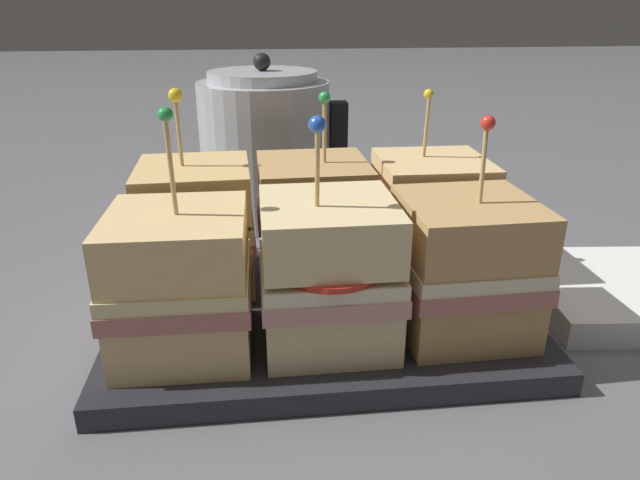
# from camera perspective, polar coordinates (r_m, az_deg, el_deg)

# --- Properties ---
(ground_plane) EXTENTS (6.00, 6.00, 0.00)m
(ground_plane) POSITION_cam_1_polar(r_m,az_deg,el_deg) (0.49, -0.00, -8.06)
(ground_plane) COLOR slate
(serving_platter) EXTENTS (0.33, 0.24, 0.02)m
(serving_platter) POSITION_cam_1_polar(r_m,az_deg,el_deg) (0.49, -0.00, -7.15)
(serving_platter) COLOR #232328
(serving_platter) RESTS_ON ground_plane
(sandwich_front_left) EXTENTS (0.10, 0.10, 0.17)m
(sandwich_front_left) POSITION_cam_1_polar(r_m,az_deg,el_deg) (0.41, -13.72, -4.19)
(sandwich_front_left) COLOR #DBB77A
(sandwich_front_left) RESTS_ON serving_platter
(sandwich_front_center) EXTENTS (0.10, 0.10, 0.17)m
(sandwich_front_center) POSITION_cam_1_polar(r_m,az_deg,el_deg) (0.41, 0.88, -3.30)
(sandwich_front_center) COLOR beige
(sandwich_front_center) RESTS_ON serving_platter
(sandwich_front_right) EXTENTS (0.10, 0.10, 0.16)m
(sandwich_front_right) POSITION_cam_1_polar(r_m,az_deg,el_deg) (0.44, 14.23, -2.58)
(sandwich_front_right) COLOR tan
(sandwich_front_right) RESTS_ON serving_platter
(sandwich_back_left) EXTENTS (0.10, 0.10, 0.17)m
(sandwich_back_left) POSITION_cam_1_polar(r_m,az_deg,el_deg) (0.51, -12.18, 1.42)
(sandwich_back_left) COLOR tan
(sandwich_back_left) RESTS_ON serving_platter
(sandwich_back_center) EXTENTS (0.10, 0.10, 0.17)m
(sandwich_back_center) POSITION_cam_1_polar(r_m,az_deg,el_deg) (0.51, -0.52, 1.98)
(sandwich_back_center) COLOR tan
(sandwich_back_center) RESTS_ON serving_platter
(sandwich_back_right) EXTENTS (0.10, 0.10, 0.17)m
(sandwich_back_right) POSITION_cam_1_polar(r_m,az_deg,el_deg) (0.53, 10.89, 2.29)
(sandwich_back_right) COLOR #DBB77A
(sandwich_back_right) RESTS_ON serving_platter
(kettle_steel) EXTENTS (0.18, 0.16, 0.20)m
(kettle_steel) POSITION_cam_1_polar(r_m,az_deg,el_deg) (0.70, -5.43, 9.16)
(kettle_steel) COLOR #B7BABF
(kettle_steel) RESTS_ON ground_plane
(napkin_stack) EXTENTS (0.16, 0.16, 0.02)m
(napkin_stack) POSITION_cam_1_polar(r_m,az_deg,el_deg) (0.57, 27.49, -4.69)
(napkin_stack) COLOR white
(napkin_stack) RESTS_ON ground_plane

